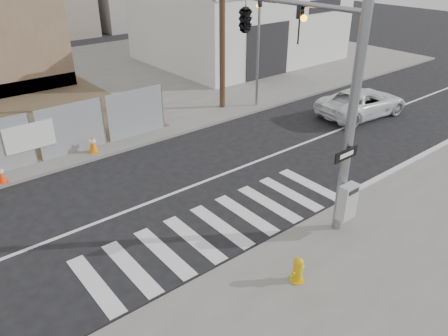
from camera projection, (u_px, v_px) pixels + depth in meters
ground at (175, 193)px, 14.78m from camera, size 100.00×100.00×0.00m
sidewalk_far at (37, 93)px, 24.40m from camera, size 50.00×20.00×0.12m
signal_pole at (278, 50)px, 12.55m from camera, size 0.96×5.87×7.00m
far_signal_pole at (259, 38)px, 20.81m from camera, size 0.16×0.20×5.60m
concrete_wall_right at (14, 32)px, 22.65m from camera, size 5.50×1.30×8.00m
auto_shop at (239, 23)px, 30.36m from camera, size 12.00×10.20×5.95m
utility_pole_right at (222, 0)px, 19.80m from camera, size 1.60×0.28×10.00m
fire_hydrant at (298, 270)px, 10.63m from camera, size 0.47×0.47×0.69m
suv at (362, 102)px, 21.09m from camera, size 4.96×2.67×1.32m
traffic_cone_c at (0, 174)px, 15.04m from camera, size 0.34×0.34×0.67m
traffic_cone_d at (93, 144)px, 17.22m from camera, size 0.39×0.39×0.72m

